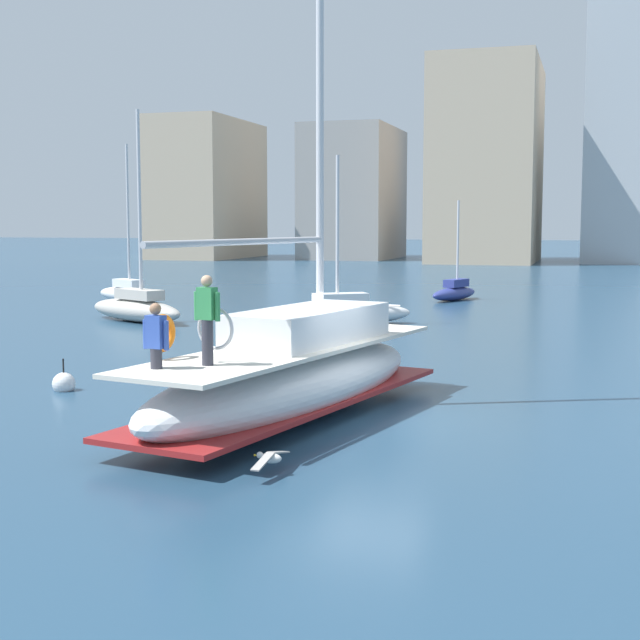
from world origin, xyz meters
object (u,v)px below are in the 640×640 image
Objects in this scene: main_sailboat at (293,374)px; moored_cutter_left at (136,307)px; seagull at (270,457)px; moored_sloop_far at (126,292)px; moored_sloop_near at (455,291)px; moored_ketch_distant at (346,311)px; mooring_buoy at (64,384)px.

moored_cutter_left is (-11.78, 15.45, -0.30)m from main_sailboat.
main_sailboat reaches higher than seagull.
moored_cutter_left reaches higher than moored_sloop_far.
moored_sloop_near is 4.09× the size of seagull.
seagull is (4.37, -20.81, -0.26)m from moored_ketch_distant.
mooring_buoy is at bearing 168.17° from main_sailboat.
moored_sloop_near reaches higher than seagull.
moored_cutter_left is 9.59× the size of mooring_buoy.
mooring_buoy is (5.64, -14.17, -0.44)m from moored_cutter_left.
main_sailboat is at bearing -87.96° from moored_sloop_near.
seagull is (2.04, -33.49, -0.17)m from moored_sloop_near.
seagull is at bearing -86.51° from moored_sloop_near.
moored_sloop_near is at bearing 79.70° from mooring_buoy.
moored_ketch_distant is (8.41, 1.19, -0.06)m from moored_cutter_left.
moored_sloop_far is 9.27m from moored_cutter_left.
mooring_buoy is (-5.10, -28.04, -0.29)m from moored_sloop_near.
moored_sloop_far is at bearing 115.21° from mooring_buoy.
main_sailboat reaches higher than moored_sloop_near.
main_sailboat is 16.99m from moored_ketch_distant.
moored_cutter_left reaches higher than mooring_buoy.
moored_sloop_far reaches higher than seagull.
main_sailboat reaches higher than moored_ketch_distant.
moored_sloop_near is at bearing 79.58° from moored_ketch_distant.
moored_sloop_far is 8.94× the size of mooring_buoy.
main_sailboat is at bearing -52.67° from moored_cutter_left.
moored_sloop_near is at bearing 93.49° from seagull.
moored_ketch_distant is 5.23× the size of seagull.
moored_sloop_far is 24.44m from mooring_buoy.
moored_sloop_near is 0.61× the size of moored_cutter_left.
seagull is at bearing -37.36° from mooring_buoy.
moored_sloop_near is at bearing 20.92° from moored_sloop_far.
mooring_buoy is at bearing -100.30° from moored_sloop_near.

